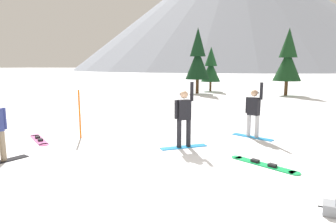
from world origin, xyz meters
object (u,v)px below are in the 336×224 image
snowboarder_midground (184,117)px  snowboarder_background (253,112)px  pine_tree_young (288,59)px  pine_tree_short (198,58)px  pine_tree_broad (211,67)px  loose_snowboard_near_left (39,139)px  trail_marker_pole (80,114)px  loose_snowboard_near_right (263,164)px

snowboarder_midground → snowboarder_background: size_ratio=1.04×
snowboarder_midground → pine_tree_young: 19.32m
pine_tree_young → pine_tree_short: (-7.85, -0.66, 0.15)m
snowboarder_background → pine_tree_broad: bearing=105.3°
snowboarder_midground → pine_tree_short: 18.68m
snowboarder_midground → snowboarder_background: 2.88m
pine_tree_young → snowboarder_midground: bearing=-102.0°
loose_snowboard_near_left → trail_marker_pole: (1.20, 0.73, 0.84)m
pine_tree_young → snowboarder_background: bearing=-96.8°
loose_snowboard_near_right → trail_marker_pole: 6.38m
pine_tree_broad → snowboarder_midground: bearing=-81.5°
snowboarder_midground → snowboarder_background: (2.00, 2.07, -0.04)m
pine_tree_short → pine_tree_broad: pine_tree_short is taller
loose_snowboard_near_right → pine_tree_young: 20.01m
pine_tree_short → pine_tree_broad: 2.96m
pine_tree_young → pine_tree_broad: (-7.11, 2.08, -0.71)m
loose_snowboard_near_left → pine_tree_broad: size_ratio=0.37×
pine_tree_short → pine_tree_young: bearing=4.8°
snowboarder_midground → pine_tree_short: (-3.87, 18.12, 2.33)m
snowboarder_background → pine_tree_short: (-5.87, 16.05, 2.38)m
loose_snowboard_near_right → trail_marker_pole: (-6.26, 0.86, 0.84)m
loose_snowboard_near_left → snowboarder_midground: bearing=8.8°
loose_snowboard_near_right → pine_tree_broad: bearing=104.3°
loose_snowboard_near_right → pine_tree_short: size_ratio=0.30×
loose_snowboard_near_left → pine_tree_young: size_ratio=0.29×
loose_snowboard_near_left → loose_snowboard_near_right: (7.46, -0.13, 0.00)m
trail_marker_pole → pine_tree_broad: 20.98m
loose_snowboard_near_left → trail_marker_pole: 1.64m
trail_marker_pole → pine_tree_short: size_ratio=0.28×
snowboarder_background → pine_tree_young: size_ratio=0.34×
loose_snowboard_near_right → pine_tree_short: bearing=108.3°
loose_snowboard_near_left → loose_snowboard_near_right: size_ratio=0.92×
pine_tree_young → pine_tree_broad: 7.44m
snowboarder_background → loose_snowboard_near_right: snowboarder_background is taller
snowboarder_midground → loose_snowboard_near_right: size_ratio=1.14×
trail_marker_pole → snowboarder_midground: bearing=0.7°
pine_tree_short → pine_tree_broad: size_ratio=1.35×
pine_tree_short → trail_marker_pole: bearing=-89.9°
loose_snowboard_near_left → pine_tree_broad: bearing=85.0°
pine_tree_broad → loose_snowboard_near_right: bearing=-75.7°
loose_snowboard_near_left → snowboarder_background: bearing=22.1°
snowboarder_background → loose_snowboard_near_left: snowboarder_background is taller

